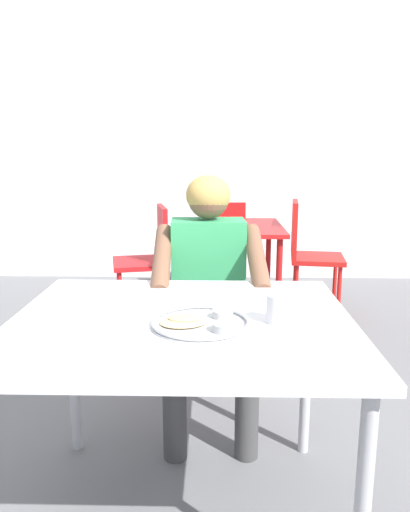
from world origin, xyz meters
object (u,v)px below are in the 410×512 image
Objects in this scene: thali_tray at (202,322)px; chair_red_right at (307,249)px; table_background_red at (230,237)px; chair_red_far at (222,240)px; chair_foreground at (208,307)px; diner_foreground at (209,280)px; drinking_cup at (278,308)px; chair_red_left at (150,253)px; table_foreground at (182,339)px.

thali_tray is 0.34× the size of chair_red_right.
table_background_red is 1.02× the size of chair_red_far.
diner_foreground reaches higher than chair_foreground.
diner_foreground reaches higher than chair_red_right.
table_background_red is 0.61m from chair_red_right.
drinking_cup is at bearing 8.43° from thali_tray.
thali_tray is at bearing -90.90° from diner_foreground.
chair_red_right is (0.74, 1.60, -0.18)m from diner_foreground.
diner_foreground reaches higher than chair_red_left.
table_foreground is 2.81m from chair_red_far.
drinking_cup is 0.08× the size of diner_foreground.
chair_red_far is (0.16, 2.80, -0.19)m from table_foreground.
chair_foreground is at bearing 85.50° from table_foreground.
diner_foreground is 1.37× the size of table_background_red.
chair_red_left is (-0.48, 1.54, -0.20)m from diner_foreground.
diner_foreground is at bearing 108.11° from drinking_cup.
drinking_cup is 2.37m from chair_red_left.
chair_red_far is (0.57, 0.60, -0.01)m from chair_red_left.
chair_red_far is at bearing 95.24° from table_background_red.
table_foreground is at bearing -93.35° from chair_red_far.
chair_foreground is (0.00, 0.96, -0.26)m from thali_tray.
chair_red_left reaches higher than thali_tray.
chair_red_far is at bearing 46.50° from chair_red_left.
table_background_red is at bearing 92.24° from drinking_cup.
table_foreground is 0.95× the size of diner_foreground.
chair_red_far is (0.09, 2.14, -0.21)m from diner_foreground.
chair_red_right reaches higher than table_background_red.
drinking_cup is 0.74m from diner_foreground.
chair_foreground is 0.30m from diner_foreground.
table_foreground is at bearing -94.50° from chair_foreground.
table_foreground reaches higher than table_background_red.
chair_red_left is (-0.71, 2.24, -0.30)m from drinking_cup.
drinking_cup is 0.11× the size of chair_red_far.
chair_red_far is at bearing 92.85° from drinking_cup.
thali_tray is 0.99m from chair_foreground.
thali_tray is 2.31m from table_background_red.
chair_red_left is 0.96× the size of chair_red_right.
drinking_cup is 2.86m from chair_red_far.
chair_red_left is at bearing 107.32° from diner_foreground.
chair_red_right reaches higher than chair_foreground.
chair_red_right is (0.82, 2.26, -0.16)m from table_foreground.
chair_foreground reaches higher than chair_red_left.
thali_tray is at bearing -91.95° from chair_red_far.
diner_foreground is 1.58m from table_background_red.
table_foreground is 1.28× the size of chair_foreground.
thali_tray is at bearing -171.57° from drinking_cup.
chair_red_right is at bearing 2.91° from table_background_red.
chair_red_left is at bearing -177.61° from table_background_red.
chair_red_far is (-0.66, 0.54, -0.03)m from chair_red_right.
table_background_red is at bearing 2.39° from chair_red_left.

